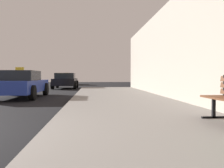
# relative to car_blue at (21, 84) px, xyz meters

# --- Properties ---
(sidewalk) EXTENTS (4.00, 32.00, 0.15)m
(sidewalk) POSITION_rel_car_blue_xyz_m (4.54, -8.28, -0.57)
(sidewalk) COLOR gray
(sidewalk) RESTS_ON ground_plane
(car_blue) EXTENTS (1.94, 4.59, 1.43)m
(car_blue) POSITION_rel_car_blue_xyz_m (0.00, 0.00, 0.00)
(car_blue) COLOR #233899
(car_blue) RESTS_ON ground_plane
(car_black) EXTENTS (1.94, 4.07, 1.27)m
(car_black) POSITION_rel_car_blue_xyz_m (1.13, 8.82, -0.00)
(car_black) COLOR black
(car_black) RESTS_ON ground_plane
(car_green) EXTENTS (1.96, 4.50, 1.43)m
(car_green) POSITION_rel_car_blue_xyz_m (0.32, 18.48, -0.00)
(car_green) COLOR #196638
(car_green) RESTS_ON ground_plane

